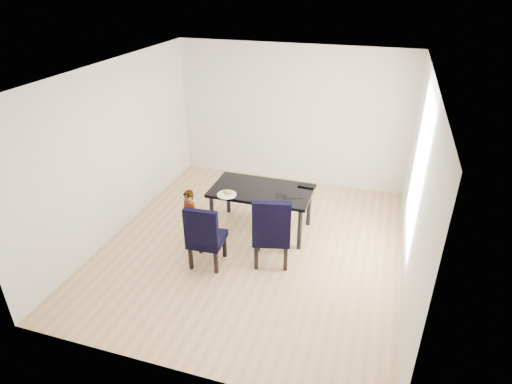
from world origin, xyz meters
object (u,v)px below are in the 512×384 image
(dining_table, at_px, (261,210))
(laptop, at_px, (308,185))
(plate, at_px, (227,195))
(chair_left, at_px, (207,234))
(chair_right, at_px, (272,229))
(child, at_px, (190,217))

(dining_table, relative_size, laptop, 5.31)
(plate, xyz_separation_m, laptop, (1.14, 0.70, 0.00))
(chair_left, height_order, chair_right, chair_right)
(chair_left, distance_m, chair_right, 0.94)
(laptop, bearing_deg, chair_right, 79.15)
(dining_table, xyz_separation_m, plate, (-0.46, -0.35, 0.38))
(chair_left, height_order, plate, chair_left)
(plate, bearing_deg, chair_left, -91.86)
(chair_left, height_order, child, chair_left)
(laptop, bearing_deg, child, 36.35)
(chair_left, distance_m, laptop, 1.89)
(chair_right, height_order, child, chair_right)
(chair_right, xyz_separation_m, plate, (-0.85, 0.43, 0.20))
(chair_left, bearing_deg, dining_table, 62.91)
(chair_left, relative_size, plate, 3.33)
(dining_table, distance_m, child, 1.19)
(child, height_order, laptop, child)
(dining_table, relative_size, chair_right, 1.44)
(child, distance_m, plate, 0.67)
(dining_table, xyz_separation_m, chair_left, (-0.49, -1.11, 0.13))
(plate, height_order, laptop, laptop)
(dining_table, bearing_deg, laptop, 27.24)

